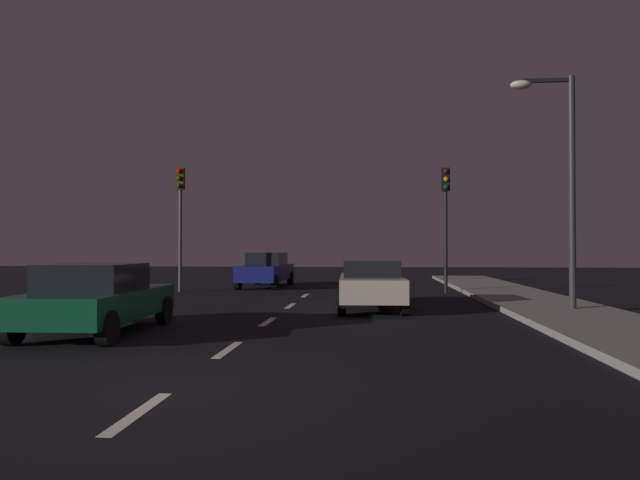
# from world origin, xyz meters

# --- Properties ---
(ground_plane) EXTENTS (80.00, 80.00, 0.00)m
(ground_plane) POSITION_xyz_m (0.00, 7.00, 0.00)
(ground_plane) COLOR black
(sidewalk_curb_right) EXTENTS (3.00, 40.00, 0.15)m
(sidewalk_curb_right) POSITION_xyz_m (7.50, 7.00, 0.07)
(sidewalk_curb_right) COLOR gray
(sidewalk_curb_right) RESTS_ON ground_plane
(lane_stripe_nearest) EXTENTS (0.16, 1.60, 0.01)m
(lane_stripe_nearest) POSITION_xyz_m (0.00, -1.20, 0.00)
(lane_stripe_nearest) COLOR silver
(lane_stripe_nearest) RESTS_ON ground_plane
(lane_stripe_second) EXTENTS (0.16, 1.60, 0.01)m
(lane_stripe_second) POSITION_xyz_m (0.00, 2.60, 0.00)
(lane_stripe_second) COLOR silver
(lane_stripe_second) RESTS_ON ground_plane
(lane_stripe_third) EXTENTS (0.16, 1.60, 0.01)m
(lane_stripe_third) POSITION_xyz_m (0.00, 6.40, 0.00)
(lane_stripe_third) COLOR silver
(lane_stripe_third) RESTS_ON ground_plane
(lane_stripe_fourth) EXTENTS (0.16, 1.60, 0.01)m
(lane_stripe_fourth) POSITION_xyz_m (0.00, 10.20, 0.00)
(lane_stripe_fourth) COLOR silver
(lane_stripe_fourth) RESTS_ON ground_plane
(lane_stripe_fifth) EXTENTS (0.16, 1.60, 0.01)m
(lane_stripe_fifth) POSITION_xyz_m (0.00, 14.00, 0.00)
(lane_stripe_fifth) COLOR silver
(lane_stripe_fifth) RESTS_ON ground_plane
(traffic_signal_left) EXTENTS (0.32, 0.38, 5.02)m
(traffic_signal_left) POSITION_xyz_m (-5.25, 15.42, 3.51)
(traffic_signal_left) COLOR #4C4C51
(traffic_signal_left) RESTS_ON ground_plane
(traffic_signal_right) EXTENTS (0.32, 0.38, 4.87)m
(traffic_signal_right) POSITION_xyz_m (5.33, 15.42, 3.42)
(traffic_signal_right) COLOR black
(traffic_signal_right) RESTS_ON ground_plane
(car_stopped_ahead) EXTENTS (2.02, 4.66, 1.41)m
(car_stopped_ahead) POSITION_xyz_m (2.44, 9.57, 0.73)
(car_stopped_ahead) COLOR beige
(car_stopped_ahead) RESTS_ON ground_plane
(car_adjacent_lane) EXTENTS (2.11, 4.24, 1.44)m
(car_adjacent_lane) POSITION_xyz_m (-3.16, 4.18, 0.73)
(car_adjacent_lane) COLOR #0F4C2D
(car_adjacent_lane) RESTS_ON ground_plane
(car_oncoming_far) EXTENTS (2.00, 4.66, 1.56)m
(car_oncoming_far) POSITION_xyz_m (-2.30, 18.51, 0.79)
(car_oncoming_far) COLOR navy
(car_oncoming_far) RESTS_ON ground_plane
(street_lamp_right) EXTENTS (1.69, 0.36, 6.37)m
(street_lamp_right) POSITION_xyz_m (7.53, 8.70, 3.87)
(street_lamp_right) COLOR #2D2D30
(street_lamp_right) RESTS_ON ground_plane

